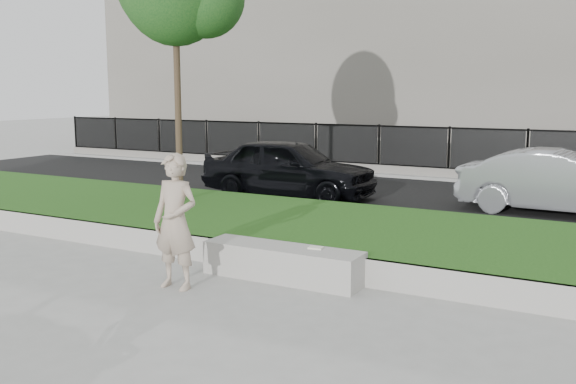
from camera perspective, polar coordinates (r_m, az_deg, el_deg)
The scene contains 12 objects.
ground at distance 8.59m, azimuth -3.08°, elevation -9.11°, with size 90.00×90.00×0.00m, color gray.
grass_bank at distance 11.11m, azimuth 5.09°, elevation -3.86°, with size 34.00×4.00×0.40m, color #10370D.
grass_kerb at distance 9.39m, azimuth 0.26°, elevation -6.22°, with size 34.00×0.08×0.40m, color gray.
street at distance 16.24m, azimuth 12.89°, elevation -0.58°, with size 34.00×7.00×0.04m, color black.
far_pavement at distance 20.56m, azimuth 16.34°, elevation 1.38°, with size 34.00×3.00×0.12m, color gray.
iron_fence at distance 19.53m, azimuth 15.77°, elevation 2.45°, with size 32.00×0.30×1.50m.
building_facade at distance 27.37m, azimuth 20.08°, elevation 13.39°, with size 34.00×10.00×10.00m, color slate.
stone_bench at distance 9.18m, azimuth -0.48°, elevation -6.32°, with size 2.36×0.59×0.48m, color gray.
man at distance 8.77m, azimuth -9.98°, elevation -2.61°, with size 0.67×0.44×1.84m, color tan.
book at distance 9.01m, azimuth 2.48°, elevation -4.97°, with size 0.20×0.14×0.02m, color white.
car_dark at distance 15.83m, azimuth 0.08°, elevation 2.18°, with size 1.75×4.34×1.48m, color black.
car_silver at distance 14.82m, azimuth 23.06°, elevation 0.77°, with size 1.45×4.17×1.37m, color gray.
Camera 1 is at (4.31, -6.93, 2.68)m, focal length 40.00 mm.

